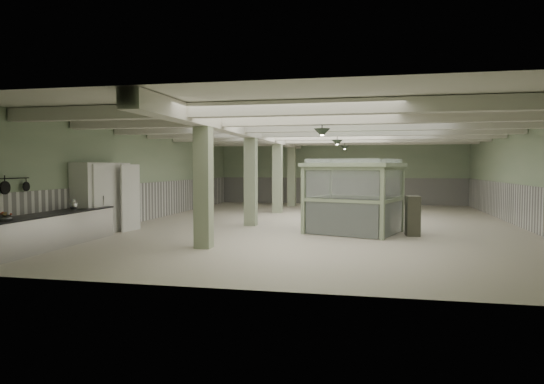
% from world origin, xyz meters
% --- Properties ---
extents(floor, '(20.00, 20.00, 0.00)m').
position_xyz_m(floor, '(0.00, 0.00, 0.00)').
color(floor, silver).
rests_on(floor, ground).
extents(ceiling, '(14.00, 20.00, 0.02)m').
position_xyz_m(ceiling, '(0.00, 0.00, 3.60)').
color(ceiling, white).
rests_on(ceiling, wall_back).
extents(wall_back, '(14.00, 0.02, 3.60)m').
position_xyz_m(wall_back, '(0.00, 10.00, 1.80)').
color(wall_back, '#9DAF8C').
rests_on(wall_back, floor).
extents(wall_front, '(14.00, 0.02, 3.60)m').
position_xyz_m(wall_front, '(0.00, -10.00, 1.80)').
color(wall_front, '#9DAF8C').
rests_on(wall_front, floor).
extents(wall_left, '(0.02, 20.00, 3.60)m').
position_xyz_m(wall_left, '(-7.00, 0.00, 1.80)').
color(wall_left, '#9DAF8C').
rests_on(wall_left, floor).
extents(wall_right, '(0.02, 20.00, 3.60)m').
position_xyz_m(wall_right, '(7.00, 0.00, 1.80)').
color(wall_right, '#9DAF8C').
rests_on(wall_right, floor).
extents(wainscot_left, '(0.05, 19.90, 1.50)m').
position_xyz_m(wainscot_left, '(-6.97, 0.00, 0.75)').
color(wainscot_left, white).
rests_on(wainscot_left, floor).
extents(wainscot_right, '(0.05, 19.90, 1.50)m').
position_xyz_m(wainscot_right, '(6.97, 0.00, 0.75)').
color(wainscot_right, white).
rests_on(wainscot_right, floor).
extents(wainscot_back, '(13.90, 0.05, 1.50)m').
position_xyz_m(wainscot_back, '(0.00, 9.97, 0.75)').
color(wainscot_back, white).
rests_on(wainscot_back, floor).
extents(girder, '(0.45, 19.90, 0.40)m').
position_xyz_m(girder, '(-2.50, 0.00, 3.38)').
color(girder, silver).
rests_on(girder, ceiling).
extents(beam_a, '(13.90, 0.35, 0.32)m').
position_xyz_m(beam_a, '(0.00, -7.50, 3.42)').
color(beam_a, silver).
rests_on(beam_a, ceiling).
extents(beam_b, '(13.90, 0.35, 0.32)m').
position_xyz_m(beam_b, '(0.00, -5.00, 3.42)').
color(beam_b, silver).
rests_on(beam_b, ceiling).
extents(beam_c, '(13.90, 0.35, 0.32)m').
position_xyz_m(beam_c, '(0.00, -2.50, 3.42)').
color(beam_c, silver).
rests_on(beam_c, ceiling).
extents(beam_d, '(13.90, 0.35, 0.32)m').
position_xyz_m(beam_d, '(0.00, 0.00, 3.42)').
color(beam_d, silver).
rests_on(beam_d, ceiling).
extents(beam_e, '(13.90, 0.35, 0.32)m').
position_xyz_m(beam_e, '(0.00, 2.50, 3.42)').
color(beam_e, silver).
rests_on(beam_e, ceiling).
extents(beam_f, '(13.90, 0.35, 0.32)m').
position_xyz_m(beam_f, '(0.00, 5.00, 3.42)').
color(beam_f, silver).
rests_on(beam_f, ceiling).
extents(beam_g, '(13.90, 0.35, 0.32)m').
position_xyz_m(beam_g, '(0.00, 7.50, 3.42)').
color(beam_g, silver).
rests_on(beam_g, ceiling).
extents(column_a, '(0.42, 0.42, 3.60)m').
position_xyz_m(column_a, '(-2.50, -6.00, 1.80)').
color(column_a, '#98A585').
rests_on(column_a, floor).
extents(column_b, '(0.42, 0.42, 3.60)m').
position_xyz_m(column_b, '(-2.50, -1.00, 1.80)').
color(column_b, '#98A585').
rests_on(column_b, floor).
extents(column_c, '(0.42, 0.42, 3.60)m').
position_xyz_m(column_c, '(-2.50, 4.00, 1.80)').
color(column_c, '#98A585').
rests_on(column_c, floor).
extents(column_d, '(0.42, 0.42, 3.60)m').
position_xyz_m(column_d, '(-2.50, 8.00, 1.80)').
color(column_d, '#98A585').
rests_on(column_d, floor).
extents(hook_rail, '(0.02, 1.20, 0.02)m').
position_xyz_m(hook_rail, '(-6.93, -7.60, 1.85)').
color(hook_rail, black).
rests_on(hook_rail, wall_left).
extents(pendant_front, '(0.44, 0.44, 0.22)m').
position_xyz_m(pendant_front, '(0.50, -5.00, 3.05)').
color(pendant_front, '#2A3729').
rests_on(pendant_front, ceiling).
extents(pendant_mid, '(0.44, 0.44, 0.22)m').
position_xyz_m(pendant_mid, '(0.50, 0.50, 3.05)').
color(pendant_mid, '#2A3729').
rests_on(pendant_mid, ceiling).
extents(pendant_back, '(0.44, 0.44, 0.22)m').
position_xyz_m(pendant_back, '(0.50, 5.50, 3.05)').
color(pendant_back, '#2A3729').
rests_on(pendant_back, ceiling).
extents(prep_counter, '(0.94, 5.38, 0.91)m').
position_xyz_m(prep_counter, '(-6.54, -7.00, 0.46)').
color(prep_counter, silver).
rests_on(prep_counter, floor).
extents(pitcher_near, '(0.27, 0.30, 0.32)m').
position_xyz_m(pitcher_near, '(-6.50, -5.74, 1.06)').
color(pitcher_near, silver).
rests_on(pitcher_near, prep_counter).
extents(pitcher_far, '(0.19, 0.21, 0.25)m').
position_xyz_m(pitcher_far, '(-6.39, -4.94, 1.02)').
color(pitcher_far, silver).
rests_on(pitcher_far, prep_counter).
extents(veg_colander, '(0.39, 0.39, 0.17)m').
position_xyz_m(veg_colander, '(-6.59, -8.30, 0.99)').
color(veg_colander, '#46464B').
rests_on(veg_colander, prep_counter).
extents(skillet_near, '(0.04, 0.32, 0.32)m').
position_xyz_m(skillet_near, '(-6.88, -7.90, 1.63)').
color(skillet_near, black).
rests_on(skillet_near, hook_rail).
extents(skillet_far, '(0.03, 0.24, 0.24)m').
position_xyz_m(skillet_far, '(-6.88, -7.17, 1.63)').
color(skillet_far, black).
rests_on(skillet_far, hook_rail).
extents(walkin_cooler, '(0.89, 2.55, 2.33)m').
position_xyz_m(walkin_cooler, '(-6.62, -4.00, 1.17)').
color(walkin_cooler, white).
rests_on(walkin_cooler, floor).
extents(guard_booth, '(3.41, 3.14, 2.39)m').
position_xyz_m(guard_booth, '(1.24, -2.25, 1.58)').
color(guard_booth, '#94A685').
rests_on(guard_booth, floor).
extents(filing_cabinet, '(0.45, 0.60, 1.24)m').
position_xyz_m(filing_cabinet, '(3.06, -2.53, 0.62)').
color(filing_cabinet, '#525244').
rests_on(filing_cabinet, floor).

